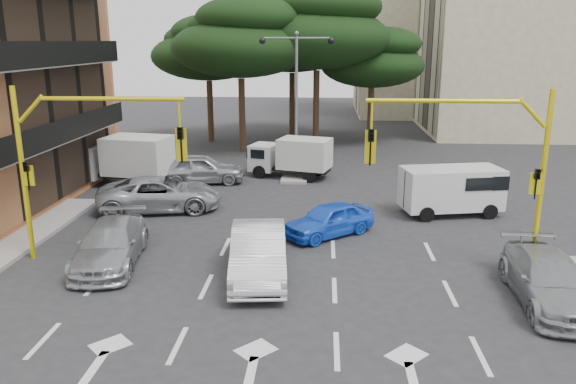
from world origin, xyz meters
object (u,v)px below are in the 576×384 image
at_px(signal_mast_right, 487,155).
at_px(box_truck_a, 122,161).
at_px(street_lamp_center, 296,77).
at_px(car_white_hatch, 258,252).
at_px(car_silver_wagon, 110,244).
at_px(box_truck_b, 291,158).
at_px(car_silver_parked, 549,280).
at_px(car_blue_compact, 329,219).
at_px(van_white, 451,191).
at_px(signal_mast_left, 72,150).
at_px(car_silver_cross_a, 160,194).
at_px(car_silver_cross_b, 201,169).

distance_m(signal_mast_right, box_truck_a, 19.03).
relative_size(signal_mast_right, street_lamp_center, 0.77).
bearing_deg(car_white_hatch, signal_mast_right, 2.30).
xyz_separation_m(car_silver_wagon, box_truck_b, (5.39, 12.97, 0.41)).
bearing_deg(car_silver_parked, signal_mast_right, 122.66).
height_order(car_blue_compact, box_truck_b, box_truck_b).
bearing_deg(van_white, car_silver_wagon, -74.48).
relative_size(signal_mast_left, car_silver_cross_a, 1.10).
distance_m(signal_mast_right, car_silver_cross_b, 16.41).
distance_m(signal_mast_left, car_white_hatch, 7.13).
xyz_separation_m(signal_mast_left, car_blue_compact, (8.65, 3.05, -3.24)).
bearing_deg(box_truck_b, car_silver_parked, -134.68).
distance_m(car_silver_wagon, box_truck_b, 14.05).
distance_m(car_blue_compact, box_truck_b, 9.83).
relative_size(signal_mast_right, car_silver_cross_b, 1.30).
bearing_deg(car_silver_wagon, street_lamp_center, 60.88).
distance_m(signal_mast_left, car_silver_cross_b, 11.58).
distance_m(car_silver_cross_b, box_truck_b, 5.01).
xyz_separation_m(signal_mast_right, car_silver_cross_a, (-12.52, 5.95, -3.13)).
bearing_deg(signal_mast_left, car_white_hatch, -9.33).
bearing_deg(car_silver_wagon, box_truck_b, 59.75).
relative_size(signal_mast_left, car_silver_parked, 1.24).
relative_size(van_white, box_truck_a, 0.79).
bearing_deg(car_silver_cross_a, box_truck_a, 25.38).
distance_m(car_silver_wagon, car_silver_cross_b, 11.36).
bearing_deg(car_silver_cross_a, van_white, -100.63).
height_order(street_lamp_center, car_silver_cross_b, street_lamp_center).
bearing_deg(box_truck_b, street_lamp_center, 6.03).
xyz_separation_m(signal_mast_left, car_silver_parked, (15.02, -2.39, -3.18)).
height_order(car_silver_parked, box_truck_b, box_truck_b).
bearing_deg(car_white_hatch, car_silver_cross_b, 104.63).
distance_m(car_white_hatch, van_white, 10.53).
height_order(signal_mast_left, street_lamp_center, street_lamp_center).
bearing_deg(car_silver_cross_b, car_silver_wagon, 167.36).
height_order(car_blue_compact, car_silver_cross_b, car_silver_cross_b).
relative_size(car_blue_compact, car_silver_cross_a, 0.70).
relative_size(street_lamp_center, car_blue_compact, 2.04).
relative_size(street_lamp_center, box_truck_a, 1.45).
distance_m(car_white_hatch, box_truck_b, 13.69).
distance_m(car_white_hatch, car_blue_compact, 4.70).
bearing_deg(car_silver_cross_a, street_lamp_center, -47.09).
bearing_deg(signal_mast_left, car_silver_parked, -9.06).
distance_m(car_silver_wagon, car_silver_cross_a, 6.28).
relative_size(car_silver_cross_a, box_truck_b, 1.20).
xyz_separation_m(car_blue_compact, box_truck_b, (-2.09, 9.59, 0.47)).
relative_size(street_lamp_center, car_silver_wagon, 1.60).
bearing_deg(car_white_hatch, car_blue_compact, 54.73).
bearing_deg(car_silver_cross_a, car_silver_wagon, 169.10).
bearing_deg(car_blue_compact, box_truck_b, 152.78).
bearing_deg(car_silver_cross_a, box_truck_b, -51.05).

